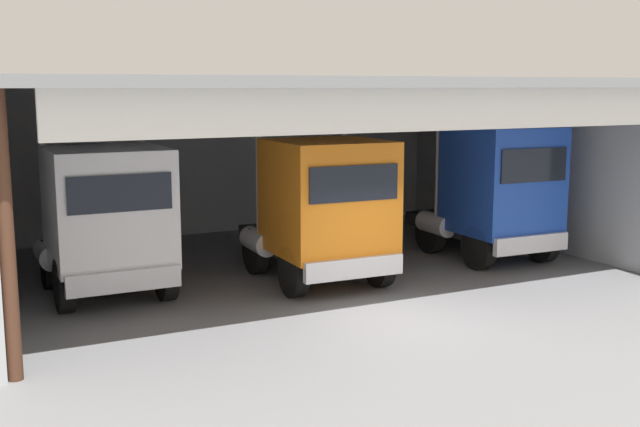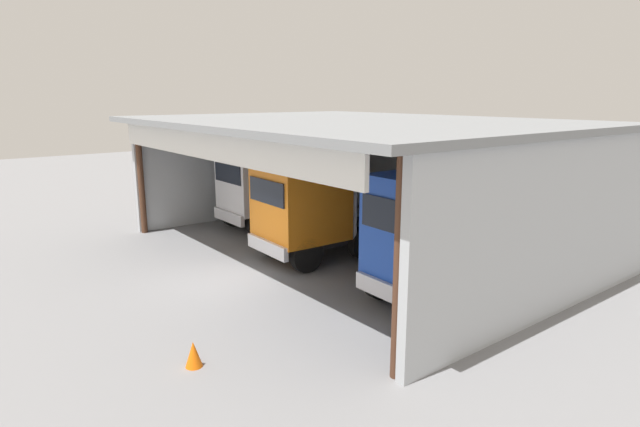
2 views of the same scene
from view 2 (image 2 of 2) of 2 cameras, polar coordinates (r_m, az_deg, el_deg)
The scene contains 8 objects.
ground_plane at distance 16.37m, azimuth -10.56°, elevation -7.20°, with size 80.00×80.00×0.00m, color slate.
workshop_shed at distance 19.12m, azimuth 5.81°, elevation 6.27°, with size 15.44×11.58×4.73m.
truck_white_right_bay at distance 22.09m, azimuth -6.58°, elevation 2.85°, with size 2.57×4.46×3.33m.
truck_orange_center_bay at distance 17.70m, azimuth -1.40°, elevation 0.58°, with size 2.64×5.03×3.43m.
truck_blue_center_right_bay at distance 14.11m, azimuth 11.75°, elevation -2.53°, with size 2.53×4.66×3.67m.
oil_drum at distance 23.76m, azimuth 6.67°, elevation 0.32°, with size 0.58×0.58×0.91m, color #194CB2.
tool_cart at distance 20.75m, azimuth 16.71°, elevation -1.83°, with size 0.90×0.60×1.00m, color black.
traffic_cone at distance 11.54m, azimuth -13.61°, elevation -14.67°, with size 0.36×0.36×0.56m, color orange.
Camera 2 is at (13.79, -6.89, 5.52)m, focal length 29.38 mm.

